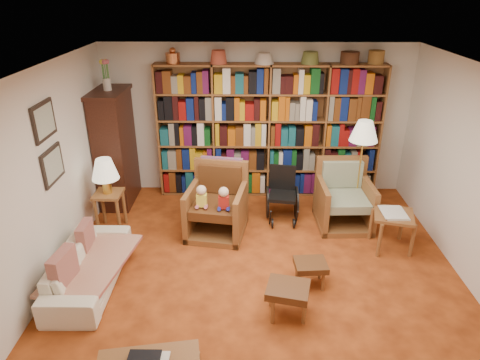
{
  "coord_description": "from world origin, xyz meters",
  "views": [
    {
      "loc": [
        -0.18,
        -4.36,
        3.32
      ],
      "look_at": [
        -0.25,
        0.6,
        1.03
      ],
      "focal_mm": 32.0,
      "sensor_mm": 36.0,
      "label": 1
    }
  ],
  "objects_px": {
    "side_table_lamp": "(109,203)",
    "wheelchair": "(282,195)",
    "footstool_a": "(288,292)",
    "footstool_b": "(310,266)",
    "armchair_sage": "(343,200)",
    "floor_lamp": "(364,135)",
    "sofa": "(89,267)",
    "side_table_papers": "(393,219)",
    "armchair_leather": "(217,204)"
  },
  "relations": [
    {
      "from": "side_table_lamp",
      "to": "wheelchair",
      "type": "distance_m",
      "value": 2.57
    },
    {
      "from": "footstool_a",
      "to": "side_table_lamp",
      "type": "bearing_deg",
      "value": 143.68
    },
    {
      "from": "footstool_b",
      "to": "armchair_sage",
      "type": "bearing_deg",
      "value": 65.83
    },
    {
      "from": "floor_lamp",
      "to": "sofa",
      "type": "bearing_deg",
      "value": -154.76
    },
    {
      "from": "footstool_a",
      "to": "side_table_papers",
      "type": "bearing_deg",
      "value": 41.3
    },
    {
      "from": "wheelchair",
      "to": "armchair_leather",
      "type": "bearing_deg",
      "value": -159.72
    },
    {
      "from": "footstool_a",
      "to": "footstool_b",
      "type": "height_order",
      "value": "footstool_a"
    },
    {
      "from": "sofa",
      "to": "footstool_b",
      "type": "distance_m",
      "value": 2.65
    },
    {
      "from": "armchair_leather",
      "to": "armchair_sage",
      "type": "distance_m",
      "value": 1.9
    },
    {
      "from": "armchair_sage",
      "to": "footstool_b",
      "type": "bearing_deg",
      "value": -114.17
    },
    {
      "from": "side_table_lamp",
      "to": "wheelchair",
      "type": "xyz_separation_m",
      "value": [
        2.54,
        0.38,
        -0.06
      ]
    },
    {
      "from": "armchair_leather",
      "to": "wheelchair",
      "type": "height_order",
      "value": "armchair_leather"
    },
    {
      "from": "sofa",
      "to": "footstool_a",
      "type": "bearing_deg",
      "value": -102.97
    },
    {
      "from": "armchair_leather",
      "to": "floor_lamp",
      "type": "distance_m",
      "value": 2.34
    },
    {
      "from": "armchair_sage",
      "to": "floor_lamp",
      "type": "xyz_separation_m",
      "value": [
        0.23,
        0.14,
        0.97
      ]
    },
    {
      "from": "sofa",
      "to": "footstool_a",
      "type": "height_order",
      "value": "sofa"
    },
    {
      "from": "floor_lamp",
      "to": "side_table_papers",
      "type": "height_order",
      "value": "floor_lamp"
    },
    {
      "from": "side_table_lamp",
      "to": "armchair_leather",
      "type": "bearing_deg",
      "value": 0.7
    },
    {
      "from": "wheelchair",
      "to": "footstool_b",
      "type": "distance_m",
      "value": 1.67
    },
    {
      "from": "wheelchair",
      "to": "footstool_a",
      "type": "relative_size",
      "value": 1.58
    },
    {
      "from": "footstool_a",
      "to": "footstool_b",
      "type": "xyz_separation_m",
      "value": [
        0.32,
        0.52,
        -0.05
      ]
    },
    {
      "from": "footstool_a",
      "to": "armchair_sage",
      "type": "bearing_deg",
      "value": 63.94
    },
    {
      "from": "armchair_sage",
      "to": "footstool_a",
      "type": "distance_m",
      "value": 2.29
    },
    {
      "from": "side_table_lamp",
      "to": "floor_lamp",
      "type": "bearing_deg",
      "value": 6.35
    },
    {
      "from": "sofa",
      "to": "side_table_papers",
      "type": "bearing_deg",
      "value": -78.47
    },
    {
      "from": "sofa",
      "to": "armchair_sage",
      "type": "relative_size",
      "value": 1.68
    },
    {
      "from": "side_table_lamp",
      "to": "armchair_leather",
      "type": "distance_m",
      "value": 1.56
    },
    {
      "from": "side_table_lamp",
      "to": "footstool_a",
      "type": "bearing_deg",
      "value": -36.32
    },
    {
      "from": "armchair_sage",
      "to": "side_table_papers",
      "type": "relative_size",
      "value": 1.57
    },
    {
      "from": "armchair_sage",
      "to": "footstool_b",
      "type": "xyz_separation_m",
      "value": [
        -0.69,
        -1.53,
        -0.11
      ]
    },
    {
      "from": "sofa",
      "to": "floor_lamp",
      "type": "relative_size",
      "value": 1.05
    },
    {
      "from": "armchair_leather",
      "to": "side_table_papers",
      "type": "bearing_deg",
      "value": -11.07
    },
    {
      "from": "floor_lamp",
      "to": "side_table_lamp",
      "type": "bearing_deg",
      "value": -173.65
    },
    {
      "from": "footstool_a",
      "to": "wheelchair",
      "type": "bearing_deg",
      "value": 87.32
    },
    {
      "from": "wheelchair",
      "to": "footstool_b",
      "type": "relative_size",
      "value": 2.06
    },
    {
      "from": "floor_lamp",
      "to": "footstool_a",
      "type": "xyz_separation_m",
      "value": [
        -1.24,
        -2.2,
        -1.03
      ]
    },
    {
      "from": "floor_lamp",
      "to": "side_table_papers",
      "type": "relative_size",
      "value": 2.52
    },
    {
      "from": "wheelchair",
      "to": "footstool_b",
      "type": "bearing_deg",
      "value": -82.58
    },
    {
      "from": "sofa",
      "to": "footstool_b",
      "type": "height_order",
      "value": "sofa"
    },
    {
      "from": "wheelchair",
      "to": "sofa",
      "type": "bearing_deg",
      "value": -145.81
    },
    {
      "from": "armchair_sage",
      "to": "sofa",
      "type": "bearing_deg",
      "value": -155.25
    },
    {
      "from": "armchair_sage",
      "to": "footstool_b",
      "type": "distance_m",
      "value": 1.68
    },
    {
      "from": "armchair_leather",
      "to": "armchair_sage",
      "type": "height_order",
      "value": "armchair_leather"
    },
    {
      "from": "floor_lamp",
      "to": "footstool_b",
      "type": "bearing_deg",
      "value": -118.73
    },
    {
      "from": "armchair_sage",
      "to": "armchair_leather",
      "type": "bearing_deg",
      "value": -172.56
    },
    {
      "from": "wheelchair",
      "to": "footstool_a",
      "type": "bearing_deg",
      "value": -92.68
    },
    {
      "from": "floor_lamp",
      "to": "footstool_a",
      "type": "distance_m",
      "value": 2.72
    },
    {
      "from": "armchair_sage",
      "to": "floor_lamp",
      "type": "relative_size",
      "value": 0.62
    },
    {
      "from": "side_table_lamp",
      "to": "wheelchair",
      "type": "height_order",
      "value": "wheelchair"
    },
    {
      "from": "sofa",
      "to": "side_table_papers",
      "type": "xyz_separation_m",
      "value": [
        3.86,
        0.82,
        0.21
      ]
    }
  ]
}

